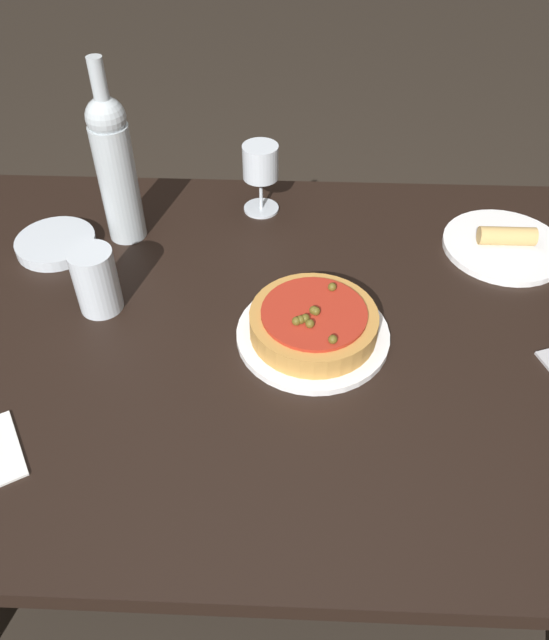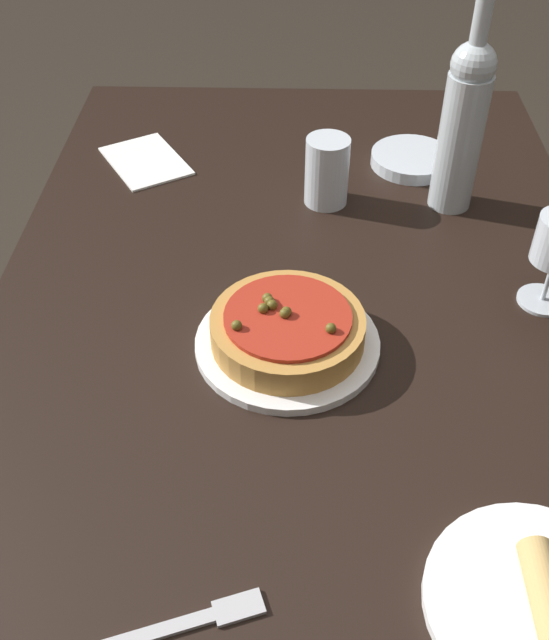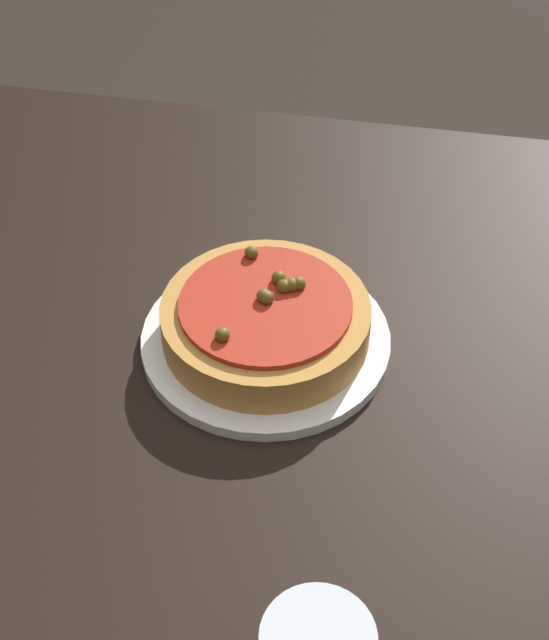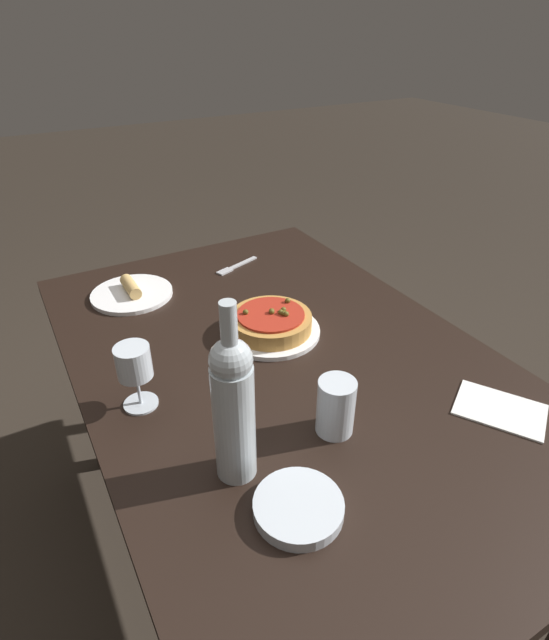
% 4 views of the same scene
% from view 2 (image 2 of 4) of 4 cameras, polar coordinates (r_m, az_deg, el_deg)
% --- Properties ---
extents(ground_plane, '(14.00, 14.00, 0.00)m').
position_cam_2_polar(ground_plane, '(1.65, 1.58, -18.39)').
color(ground_plane, '#2D261E').
extents(dining_table, '(1.37, 0.90, 0.74)m').
position_cam_2_polar(dining_table, '(1.13, 2.19, -1.69)').
color(dining_table, black).
rests_on(dining_table, ground_plane).
extents(dinner_plate, '(0.25, 0.25, 0.01)m').
position_cam_2_polar(dinner_plate, '(0.99, 0.99, -1.80)').
color(dinner_plate, white).
rests_on(dinner_plate, dining_table).
extents(pizza, '(0.20, 0.20, 0.06)m').
position_cam_2_polar(pizza, '(0.97, 0.99, -0.61)').
color(pizza, '#BC843D').
rests_on(pizza, dinner_plate).
extents(wine_bottle, '(0.07, 0.07, 0.34)m').
position_cam_2_polar(wine_bottle, '(1.23, 14.17, 14.36)').
color(wine_bottle, '#B2BCC1').
rests_on(wine_bottle, dining_table).
extents(water_cup, '(0.07, 0.07, 0.11)m').
position_cam_2_polar(water_cup, '(1.25, 4.01, 11.24)').
color(water_cup, silver).
rests_on(water_cup, dining_table).
extents(side_bowl, '(0.15, 0.15, 0.02)m').
position_cam_2_polar(side_bowl, '(1.39, 10.42, 11.95)').
color(side_bowl, silver).
rests_on(side_bowl, dining_table).
extents(fork, '(0.07, 0.16, 0.00)m').
position_cam_2_polar(fork, '(0.77, -6.22, -21.85)').
color(fork, '#B7B7BC').
rests_on(fork, dining_table).
extents(side_plate, '(0.23, 0.23, 0.05)m').
position_cam_2_polar(side_plate, '(0.81, 19.66, -19.69)').
color(side_plate, white).
rests_on(side_plate, dining_table).
extents(paper_napkin, '(0.21, 0.19, 0.00)m').
position_cam_2_polar(paper_napkin, '(1.40, -9.79, 11.85)').
color(paper_napkin, white).
rests_on(paper_napkin, dining_table).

